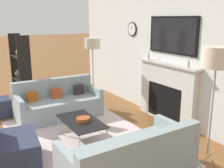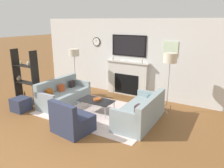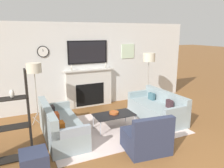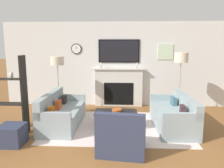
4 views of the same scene
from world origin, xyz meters
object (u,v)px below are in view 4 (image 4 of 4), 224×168
Objects in this scene: decorative_bowl at (117,110)px; ottoman at (12,135)px; shelf_unit at (4,98)px; couch_left at (61,114)px; couch_right at (174,116)px; coffee_table at (116,113)px; floor_lamp_right at (181,58)px; armchair at (122,138)px; floor_lamp_left at (57,62)px.

ottoman is (-2.05, -1.07, -0.22)m from decorative_bowl.
couch_left is at bearing 23.51° from shelf_unit.
couch_left reaches higher than couch_right.
ottoman is (-2.03, -1.04, -0.16)m from coffee_table.
decorative_bowl is 2.37m from floor_lamp_right.
floor_lamp_right reaches higher than couch_right.
shelf_unit reaches higher than decorative_bowl.
shelf_unit is at bearing 162.62° from armchair.
couch_left is 1.02× the size of shelf_unit.
floor_lamp_right is at bearing 19.97° from shelf_unit.
coffee_table is 0.57× the size of floor_lamp_right.
coffee_table is at bearing -177.18° from couch_right.
floor_lamp_right is at bearing 32.34° from coffee_table.
floor_lamp_right is at bearing -0.00° from floor_lamp_left.
couch_left is 1.99m from armchair.
ottoman is (-0.69, -1.10, -0.09)m from couch_left.
floor_lamp_left is at bearing 63.50° from shelf_unit.
coffee_table is (-1.38, -0.07, 0.08)m from couch_right.
couch_right is at bearing 0.01° from couch_left.
couch_left is at bearing -70.69° from floor_lamp_left.
shelf_unit reaches higher than couch_left.
decorative_bowl is at bearing -178.59° from couch_right.
couch_right is at bearing 2.82° from coffee_table.
shelf_unit is 0.97m from ottoman.
couch_right is 3.84× the size of ottoman.
floor_lamp_right is (1.76, 1.12, 1.24)m from coffee_table.
floor_lamp_right is (1.61, 2.36, 1.33)m from armchair.
armchair reaches higher than couch_right.
decorative_bowl is (1.36, -0.03, 0.13)m from couch_left.
armchair is 3.16m from floor_lamp_right.
floor_lamp_left reaches higher than couch_left.
couch_left is at bearing 177.12° from coffee_table.
coffee_table is 2.18× the size of ottoman.
armchair is 3.25m from floor_lamp_left.
decorative_bowl is (-0.13, 1.28, 0.15)m from armchair.
ottoman reaches higher than coffee_table.
decorative_bowl is 0.52× the size of ottoman.
coffee_table is 2.42m from floor_lamp_right.
couch_right is 1.03× the size of shelf_unit.
coffee_table is (-0.15, 1.25, 0.09)m from armchair.
shelf_unit is at bearing -116.50° from floor_lamp_left.
coffee_table is at bearing 96.68° from armchair.
couch_left is 1.01× the size of floor_lamp_right.
armchair reaches higher than decorative_bowl.
ottoman is at bearing -98.47° from floor_lamp_left.
shelf_unit is at bearing 126.30° from ottoman.
floor_lamp_left is at bearing 81.53° from ottoman.
armchair is (1.49, -1.32, -0.02)m from couch_left.
floor_lamp_left reaches higher than coffee_table.
couch_right reaches higher than decorative_bowl.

